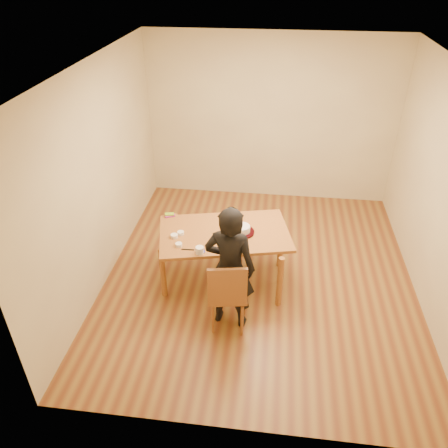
# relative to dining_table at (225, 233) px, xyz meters

# --- Properties ---
(room_shell) EXTENTS (4.00, 4.50, 2.70)m
(room_shell) POSITION_rel_dining_table_xyz_m (0.45, 0.50, 0.62)
(room_shell) COLOR brown
(room_shell) RESTS_ON ground
(dining_table) EXTENTS (1.75, 1.27, 0.04)m
(dining_table) POSITION_rel_dining_table_xyz_m (0.00, 0.00, 0.00)
(dining_table) COLOR brown
(dining_table) RESTS_ON floor
(dining_chair) EXTENTS (0.44, 0.44, 0.04)m
(dining_chair) POSITION_rel_dining_table_xyz_m (0.15, -0.78, -0.28)
(dining_chair) COLOR brown
(dining_chair) RESTS_ON floor
(cake_plate) EXTENTS (0.31, 0.31, 0.02)m
(cake_plate) POSITION_rel_dining_table_xyz_m (0.21, 0.01, 0.03)
(cake_plate) COLOR red
(cake_plate) RESTS_ON dining_table
(cake) EXTENTS (0.20, 0.20, 0.06)m
(cake) POSITION_rel_dining_table_xyz_m (0.21, 0.01, 0.08)
(cake) COLOR white
(cake) RESTS_ON cake_plate
(frosting_dome) EXTENTS (0.20, 0.20, 0.03)m
(frosting_dome) POSITION_rel_dining_table_xyz_m (0.21, 0.01, 0.12)
(frosting_dome) COLOR white
(frosting_dome) RESTS_ON cake
(frosting_tub) EXTENTS (0.09, 0.09, 0.08)m
(frosting_tub) POSITION_rel_dining_table_xyz_m (-0.23, -0.47, 0.06)
(frosting_tub) COLOR white
(frosting_tub) RESTS_ON dining_table
(frosting_lid) EXTENTS (0.10, 0.10, 0.01)m
(frosting_lid) POSITION_rel_dining_table_xyz_m (-0.23, -0.44, 0.02)
(frosting_lid) COLOR #1A1BA9
(frosting_lid) RESTS_ON dining_table
(frosting_dollop) EXTENTS (0.04, 0.04, 0.02)m
(frosting_dollop) POSITION_rel_dining_table_xyz_m (-0.23, -0.44, 0.04)
(frosting_dollop) COLOR white
(frosting_dollop) RESTS_ON frosting_lid
(ramekin_green) EXTENTS (0.08, 0.08, 0.04)m
(ramekin_green) POSITION_rel_dining_table_xyz_m (-0.50, -0.36, 0.04)
(ramekin_green) COLOR white
(ramekin_green) RESTS_ON dining_table
(ramekin_yellow) EXTENTS (0.09, 0.09, 0.04)m
(ramekin_yellow) POSITION_rel_dining_table_xyz_m (-0.59, -0.19, 0.04)
(ramekin_yellow) COLOR white
(ramekin_yellow) RESTS_ON dining_table
(ramekin_multi) EXTENTS (0.08, 0.08, 0.04)m
(ramekin_multi) POSITION_rel_dining_table_xyz_m (-0.52, -0.12, 0.04)
(ramekin_multi) COLOR white
(ramekin_multi) RESTS_ON dining_table
(candy_box_pink) EXTENTS (0.14, 0.11, 0.02)m
(candy_box_pink) POSITION_rel_dining_table_xyz_m (-0.75, 0.28, 0.03)
(candy_box_pink) COLOR #CC3084
(candy_box_pink) RESTS_ON dining_table
(candy_box_green) EXTENTS (0.13, 0.08, 0.02)m
(candy_box_green) POSITION_rel_dining_table_xyz_m (-0.76, 0.28, 0.05)
(candy_box_green) COLOR green
(candy_box_green) RESTS_ON candy_box_pink
(spatula) EXTENTS (0.15, 0.02, 0.01)m
(spatula) POSITION_rel_dining_table_xyz_m (-0.38, -0.42, 0.02)
(spatula) COLOR black
(spatula) RESTS_ON dining_table
(person) EXTENTS (0.61, 0.44, 1.54)m
(person) POSITION_rel_dining_table_xyz_m (0.15, -0.73, 0.04)
(person) COLOR black
(person) RESTS_ON floor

